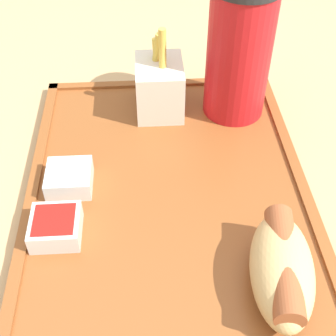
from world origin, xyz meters
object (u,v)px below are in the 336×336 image
(soda_cup, at_px, (239,51))
(sauce_cup_mayo, at_px, (69,178))
(fries_carton, at_px, (159,86))
(sauce_cup_ketchup, at_px, (56,226))
(hot_dog_far, at_px, (282,268))

(soda_cup, relative_size, sauce_cup_mayo, 4.20)
(fries_carton, xyz_separation_m, sauce_cup_ketchup, (0.20, -0.11, -0.02))
(sauce_cup_ketchup, bearing_deg, fries_carton, 150.91)
(soda_cup, xyz_separation_m, sauce_cup_ketchup, (0.19, -0.20, -0.07))
(hot_dog_far, bearing_deg, soda_cup, 179.65)
(hot_dog_far, height_order, sauce_cup_ketchup, hot_dog_far)
(sauce_cup_mayo, bearing_deg, hot_dog_far, 55.34)
(fries_carton, distance_m, sauce_cup_ketchup, 0.23)
(hot_dog_far, xyz_separation_m, sauce_cup_ketchup, (-0.07, -0.20, -0.01))
(hot_dog_far, relative_size, sauce_cup_ketchup, 2.61)
(fries_carton, relative_size, sauce_cup_mayo, 2.40)
(soda_cup, bearing_deg, fries_carton, -93.90)
(sauce_cup_mayo, bearing_deg, sauce_cup_ketchup, -6.13)
(hot_dog_far, xyz_separation_m, sauce_cup_mayo, (-0.14, -0.20, -0.01))
(sauce_cup_ketchup, bearing_deg, sauce_cup_mayo, 173.87)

